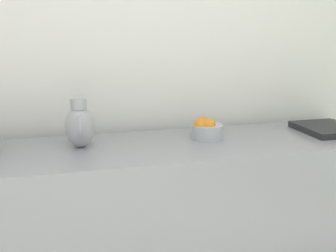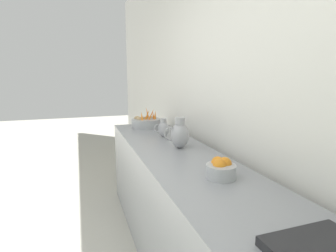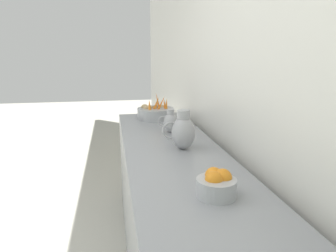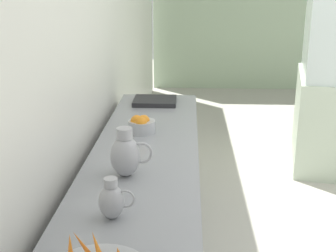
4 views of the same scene
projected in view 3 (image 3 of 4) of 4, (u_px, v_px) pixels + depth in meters
name	position (u px, v px, depth m)	size (l,w,h in m)	color
tile_wall_left	(319.00, 50.00, 1.21)	(0.10, 9.62, 3.00)	white
prep_counter	(182.00, 233.00, 1.86)	(0.62, 2.91, 0.89)	gray
vegetable_colander	(155.00, 113.00, 2.89)	(0.33, 0.33, 0.23)	#9EA0A5
orange_bowl	(217.00, 184.00, 1.35)	(0.17, 0.17, 0.12)	#ADAFB5
metal_pitcher_tall	(183.00, 132.00, 1.98)	(0.21, 0.15, 0.25)	#A3A3A8
metal_pitcher_short	(170.00, 122.00, 2.40)	(0.15, 0.11, 0.18)	#A3A3A8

